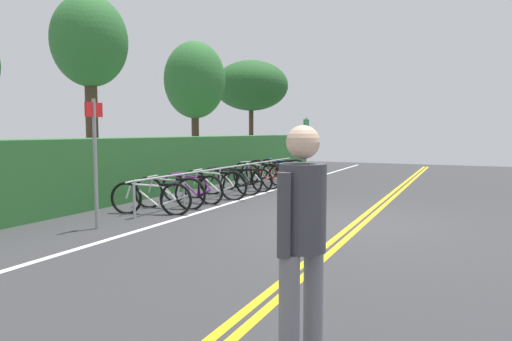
{
  "coord_description": "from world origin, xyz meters",
  "views": [
    {
      "loc": [
        -8.1,
        -1.71,
        1.64
      ],
      "look_at": [
        1.5,
        2.74,
        0.74
      ],
      "focal_mm": 31.98,
      "sensor_mm": 36.0,
      "label": 1
    }
  ],
  "objects_px": {
    "bicycle_2": "(192,188)",
    "pedestrian": "(302,231)",
    "bike_rack": "(235,172)",
    "bicycle_5": "(245,179)",
    "bicycle_6": "(257,175)",
    "sign_post_far": "(306,141)",
    "tree_mid": "(90,44)",
    "bicycle_7": "(264,174)",
    "tree_far_right": "(195,81)",
    "bicycle_1": "(169,193)",
    "bicycle_4": "(230,181)",
    "bicycle_8": "(272,171)",
    "bicycle_0": "(151,198)",
    "sign_post_near": "(95,151)",
    "bicycle_9": "(282,169)",
    "tree_extra": "(251,86)",
    "bicycle_3": "(213,185)"
  },
  "relations": [
    {
      "from": "sign_post_far",
      "to": "bicycle_3",
      "type": "bearing_deg",
      "value": 178.03
    },
    {
      "from": "bicycle_7",
      "to": "tree_far_right",
      "type": "bearing_deg",
      "value": 70.43
    },
    {
      "from": "bicycle_7",
      "to": "sign_post_near",
      "type": "xyz_separation_m",
      "value": [
        -7.08,
        -0.03,
        0.99
      ]
    },
    {
      "from": "bicycle_1",
      "to": "tree_far_right",
      "type": "height_order",
      "value": "tree_far_right"
    },
    {
      "from": "bicycle_1",
      "to": "pedestrian",
      "type": "distance_m",
      "value": 7.0
    },
    {
      "from": "bicycle_3",
      "to": "bicycle_7",
      "type": "relative_size",
      "value": 1.08
    },
    {
      "from": "bicycle_1",
      "to": "bicycle_4",
      "type": "bearing_deg",
      "value": -4.12
    },
    {
      "from": "bicycle_7",
      "to": "bicycle_8",
      "type": "height_order",
      "value": "bicycle_8"
    },
    {
      "from": "bicycle_0",
      "to": "sign_post_far",
      "type": "height_order",
      "value": "sign_post_far"
    },
    {
      "from": "tree_far_right",
      "to": "bicycle_0",
      "type": "bearing_deg",
      "value": -154.4
    },
    {
      "from": "bicycle_4",
      "to": "bicycle_7",
      "type": "xyz_separation_m",
      "value": [
        2.44,
        0.11,
        -0.03
      ]
    },
    {
      "from": "bicycle_3",
      "to": "bicycle_6",
      "type": "xyz_separation_m",
      "value": [
        2.5,
        -0.01,
        0.02
      ]
    },
    {
      "from": "bike_rack",
      "to": "bicycle_1",
      "type": "xyz_separation_m",
      "value": [
        -2.88,
        0.09,
        -0.23
      ]
    },
    {
      "from": "bike_rack",
      "to": "bicycle_3",
      "type": "xyz_separation_m",
      "value": [
        -1.26,
        -0.06,
        -0.22
      ]
    },
    {
      "from": "bike_rack",
      "to": "bicycle_9",
      "type": "distance_m",
      "value": 3.67
    },
    {
      "from": "bicycle_7",
      "to": "sign_post_far",
      "type": "relative_size",
      "value": 0.77
    },
    {
      "from": "bike_rack",
      "to": "bicycle_5",
      "type": "distance_m",
      "value": 0.53
    },
    {
      "from": "bicycle_9",
      "to": "sign_post_far",
      "type": "xyz_separation_m",
      "value": [
        1.46,
        -0.38,
        0.95
      ]
    },
    {
      "from": "bicycle_6",
      "to": "bicycle_7",
      "type": "bearing_deg",
      "value": 7.39
    },
    {
      "from": "bike_rack",
      "to": "bicycle_8",
      "type": "xyz_separation_m",
      "value": [
        2.86,
        0.14,
        -0.21
      ]
    },
    {
      "from": "bicycle_5",
      "to": "bike_rack",
      "type": "bearing_deg",
      "value": 173.33
    },
    {
      "from": "bicycle_2",
      "to": "tree_mid",
      "type": "bearing_deg",
      "value": 78.0
    },
    {
      "from": "bicycle_7",
      "to": "bicycle_6",
      "type": "bearing_deg",
      "value": -172.61
    },
    {
      "from": "bicycle_0",
      "to": "bicycle_8",
      "type": "xyz_separation_m",
      "value": [
        6.46,
        0.13,
        0.04
      ]
    },
    {
      "from": "bicycle_4",
      "to": "bicycle_8",
      "type": "bearing_deg",
      "value": 3.93
    },
    {
      "from": "bicycle_1",
      "to": "tree_mid",
      "type": "distance_m",
      "value": 5.57
    },
    {
      "from": "bicycle_2",
      "to": "bicycle_4",
      "type": "xyz_separation_m",
      "value": [
        1.55,
        -0.18,
        0.02
      ]
    },
    {
      "from": "bicycle_4",
      "to": "bicycle_8",
      "type": "height_order",
      "value": "bicycle_8"
    },
    {
      "from": "bike_rack",
      "to": "bicycle_9",
      "type": "relative_size",
      "value": 4.88
    },
    {
      "from": "bicycle_1",
      "to": "tree_far_right",
      "type": "xyz_separation_m",
      "value": [
        6.01,
        3.15,
        3.11
      ]
    },
    {
      "from": "sign_post_near",
      "to": "sign_post_far",
      "type": "height_order",
      "value": "sign_post_near"
    },
    {
      "from": "pedestrian",
      "to": "sign_post_far",
      "type": "bearing_deg",
      "value": 18.51
    },
    {
      "from": "bicycle_2",
      "to": "pedestrian",
      "type": "distance_m",
      "value": 7.67
    },
    {
      "from": "bicycle_0",
      "to": "sign_post_far",
      "type": "bearing_deg",
      "value": -1.94
    },
    {
      "from": "bicycle_7",
      "to": "tree_mid",
      "type": "xyz_separation_m",
      "value": [
        -3.18,
        3.85,
        3.73
      ]
    },
    {
      "from": "bicycle_1",
      "to": "bicycle_4",
      "type": "xyz_separation_m",
      "value": [
        2.43,
        -0.18,
        0.01
      ]
    },
    {
      "from": "bike_rack",
      "to": "bicycle_1",
      "type": "relative_size",
      "value": 5.01
    },
    {
      "from": "bicycle_0",
      "to": "tree_extra",
      "type": "distance_m",
      "value": 12.78
    },
    {
      "from": "bicycle_5",
      "to": "bicycle_6",
      "type": "height_order",
      "value": "bicycle_6"
    },
    {
      "from": "bicycle_4",
      "to": "bicycle_6",
      "type": "xyz_separation_m",
      "value": [
        1.68,
        0.02,
        0.02
      ]
    },
    {
      "from": "sign_post_far",
      "to": "tree_mid",
      "type": "relative_size",
      "value": 0.4
    },
    {
      "from": "tree_extra",
      "to": "bike_rack",
      "type": "bearing_deg",
      "value": -157.3
    },
    {
      "from": "bicycle_0",
      "to": "bicycle_4",
      "type": "xyz_separation_m",
      "value": [
        3.15,
        -0.1,
        0.03
      ]
    },
    {
      "from": "sign_post_far",
      "to": "bicycle_4",
      "type": "bearing_deg",
      "value": 178.02
    },
    {
      "from": "pedestrian",
      "to": "bicycle_5",
      "type": "bearing_deg",
      "value": 28.61
    },
    {
      "from": "sign_post_far",
      "to": "tree_far_right",
      "type": "relative_size",
      "value": 0.44
    },
    {
      "from": "sign_post_near",
      "to": "bicycle_5",
      "type": "bearing_deg",
      "value": -0.52
    },
    {
      "from": "bicycle_5",
      "to": "bicycle_7",
      "type": "bearing_deg",
      "value": 3.15
    },
    {
      "from": "bike_rack",
      "to": "bicycle_2",
      "type": "distance_m",
      "value": 2.01
    },
    {
      "from": "bicycle_0",
      "to": "bicycle_3",
      "type": "distance_m",
      "value": 2.34
    }
  ]
}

